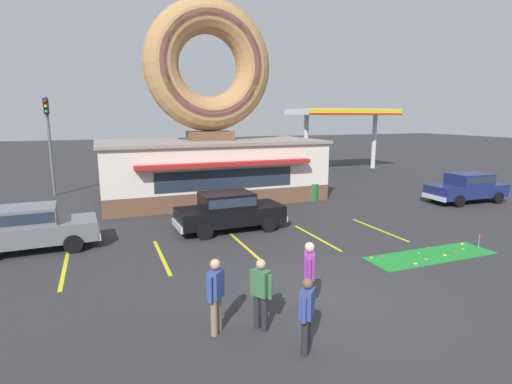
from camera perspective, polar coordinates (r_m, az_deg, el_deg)
The scene contains 29 objects.
ground_plane at distance 10.86m, azimuth 11.12°, elevation -15.06°, with size 160.00×160.00×0.00m, color #2D2D30.
donut_shop_building at distance 22.92m, azimuth -6.56°, elevation 8.32°, with size 12.30×6.75×10.96m.
putting_mat at distance 15.02m, azimuth 23.69°, elevation -8.32°, with size 4.67×1.35×0.03m, color #1E842D.
mini_donut_near_left at distance 15.63m, azimuth 26.55°, elevation -7.70°, with size 0.13×0.13×0.04m, color brown.
mini_donut_near_right at distance 16.10m, azimuth 27.46°, elevation -7.25°, with size 0.13×0.13×0.04m, color #D17F47.
mini_donut_mid_left at distance 14.03m, azimuth 16.16°, elevation -9.01°, with size 0.13×0.13×0.04m, color #D17F47.
mini_donut_mid_centre at distance 14.25m, azimuth 17.63°, elevation -8.79°, with size 0.13×0.13×0.04m, color brown.
mini_donut_mid_right at distance 13.96m, azimuth 21.81°, elevation -9.48°, with size 0.13×0.13×0.04m, color #E5C666.
mini_donut_far_left at distance 16.69m, azimuth 27.36°, elevation -6.63°, with size 0.13×0.13×0.04m, color #E5C666.
mini_donut_far_centre at distance 15.70m, azimuth 23.35°, elevation -7.36°, with size 0.13×0.13×0.04m, color brown.
mini_donut_far_right at distance 14.48m, azimuth 23.11°, elevation -8.84°, with size 0.13×0.13×0.04m, color #D8667F.
mini_donut_extra at distance 15.15m, azimuth 25.35°, elevation -8.16°, with size 0.13×0.13×0.04m, color #E5C666.
golf_ball at distance 14.98m, azimuth 22.21°, elevation -8.11°, with size 0.04×0.04×0.04m, color white.
putting_flag_pin at distance 16.37m, azimuth 29.36°, elevation -5.72°, with size 0.13×0.01×0.55m.
car_grey at distance 16.19m, azimuth -29.82°, elevation -4.34°, with size 4.63×2.13×1.60m.
car_black at distance 16.63m, azimuth -3.88°, elevation -2.54°, with size 4.61×2.08×1.60m.
car_navy at distance 24.95m, azimuth 27.94°, elevation 0.70°, with size 4.62×2.10×1.60m.
pedestrian_blue_sweater_man at distance 8.32m, azimuth 7.26°, elevation -16.66°, with size 0.43×0.47×1.59m.
pedestrian_hooded_kid at distance 9.83m, azimuth 7.56°, elevation -11.48°, with size 0.39×0.54×1.77m.
pedestrian_leather_jacket_man at distance 9.04m, azimuth 0.69°, elevation -13.98°, with size 0.40×0.52×1.65m.
pedestrian_clipboard_woman at distance 8.93m, azimuth -5.76°, elevation -14.09°, with size 0.44×0.46×1.71m.
trash_bin at distance 22.70m, azimuth 8.19°, elevation 0.02°, with size 0.57×0.57×0.97m.
traffic_light_pole at distance 26.47m, azimuth -27.49°, elevation 7.45°, with size 0.28×0.47×5.80m.
gas_station_canopy at distance 35.96m, azimuth 12.25°, elevation 10.81°, with size 9.00×4.46×5.30m.
parking_stripe_far_left at distance 14.04m, azimuth -25.69°, elevation -9.86°, with size 0.12×3.60×0.01m, color yellow.
parking_stripe_left at distance 14.09m, azimuth -13.32°, elevation -8.97°, with size 0.12×3.60×0.01m, color yellow.
parking_stripe_mid_left at distance 14.77m, azimuth -1.62°, elevation -7.75°, with size 0.12×3.60×0.01m, color yellow.
parking_stripe_centre at distance 15.99m, azimuth 8.60°, elevation -6.42°, with size 0.12×3.60×0.01m, color yellow.
parking_stripe_mid_right at distance 17.64m, azimuth 17.11°, elevation -5.14°, with size 0.12×3.60×0.01m, color yellow.
Camera 1 is at (-5.39, -8.17, 4.70)m, focal length 28.00 mm.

